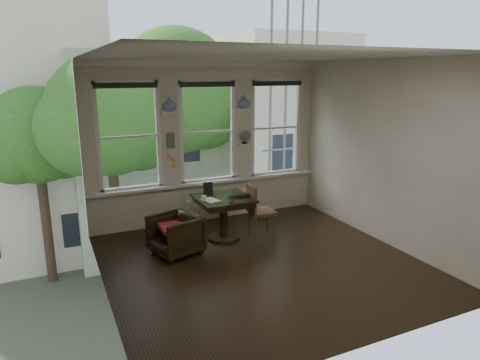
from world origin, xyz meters
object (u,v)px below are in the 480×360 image
laptop (241,196)px  mug (204,198)px  armchair_left (175,235)px  table (224,218)px  side_chair_right (262,211)px

laptop → mug: mug is taller
armchair_left → table: bearing=89.5°
mug → armchair_left: bearing=-161.7°
side_chair_right → mug: 1.08m
side_chair_right → mug: (-1.02, 0.08, 0.33)m
table → laptop: laptop is taller
table → mug: (-0.37, -0.08, 0.42)m
table → side_chair_right: bearing=-13.8°
armchair_left → laptop: laptop is taller
side_chair_right → mug: size_ratio=9.67×
armchair_left → side_chair_right: (1.57, 0.10, 0.14)m
armchair_left → mug: 0.75m
table → armchair_left: table is taller
table → armchair_left: 0.96m
table → side_chair_right: side_chair_right is taller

